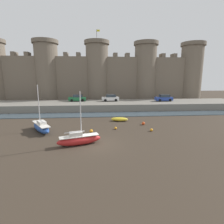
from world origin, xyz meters
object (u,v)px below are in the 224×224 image
(sailboat_foreground_left, at_px, (79,139))
(car_quay_west, at_px, (110,98))
(mooring_buoy_mid_mud, at_px, (143,123))
(mooring_buoy_near_shore, at_px, (116,128))
(car_quay_east, at_px, (164,98))
(mooring_buoy_near_channel, at_px, (151,130))
(mooring_buoy_off_centre, at_px, (91,131))
(sailboat_midflat_left, at_px, (41,127))
(car_quay_centre_west, at_px, (78,98))
(rowboat_foreground_centre, at_px, (120,119))

(sailboat_foreground_left, relative_size, car_quay_west, 1.38)
(mooring_buoy_mid_mud, distance_m, mooring_buoy_near_shore, 4.94)
(mooring_buoy_near_shore, relative_size, car_quay_west, 0.09)
(car_quay_east, bearing_deg, mooring_buoy_near_channel, -115.15)
(mooring_buoy_near_shore, bearing_deg, car_quay_east, 52.48)
(mooring_buoy_near_shore, xyz_separation_m, mooring_buoy_off_centre, (-3.34, -1.28, 0.05))
(sailboat_midflat_left, relative_size, mooring_buoy_mid_mud, 12.93)
(sailboat_midflat_left, height_order, car_quay_west, sailboat_midflat_left)
(sailboat_foreground_left, bearing_deg, car_quay_west, 78.01)
(sailboat_midflat_left, relative_size, mooring_buoy_near_channel, 15.99)
(sailboat_midflat_left, height_order, car_quay_centre_west, sailboat_midflat_left)
(mooring_buoy_near_channel, relative_size, car_quay_centre_west, 0.09)
(sailboat_midflat_left, relative_size, car_quay_west, 1.49)
(rowboat_foreground_centre, height_order, car_quay_centre_west, car_quay_centre_west)
(mooring_buoy_mid_mud, bearing_deg, sailboat_midflat_left, -171.41)
(mooring_buoy_off_centre, relative_size, car_quay_east, 0.11)
(sailboat_foreground_left, relative_size, mooring_buoy_off_centre, 12.52)
(mooring_buoy_near_channel, distance_m, car_quay_centre_west, 23.97)
(mooring_buoy_off_centre, bearing_deg, car_quay_west, 78.70)
(sailboat_foreground_left, height_order, car_quay_centre_west, sailboat_foreground_left)
(sailboat_foreground_left, xyz_separation_m, rowboat_foreground_centre, (5.63, 10.19, -0.28))
(mooring_buoy_off_centre, bearing_deg, mooring_buoy_near_shore, 20.87)
(mooring_buoy_off_centre, bearing_deg, sailboat_foreground_left, -105.29)
(sailboat_midflat_left, relative_size, mooring_buoy_off_centre, 13.50)
(sailboat_midflat_left, relative_size, mooring_buoy_near_shore, 16.94)
(mooring_buoy_near_shore, bearing_deg, sailboat_midflat_left, -179.33)
(mooring_buoy_mid_mud, height_order, car_quay_west, car_quay_west)
(sailboat_midflat_left, distance_m, car_quay_centre_west, 19.74)
(sailboat_foreground_left, bearing_deg, mooring_buoy_near_shore, 50.43)
(mooring_buoy_near_shore, bearing_deg, car_quay_west, 87.92)
(mooring_buoy_mid_mud, height_order, mooring_buoy_near_channel, mooring_buoy_mid_mud)
(mooring_buoy_off_centre, distance_m, mooring_buoy_near_channel, 8.05)
(sailboat_foreground_left, xyz_separation_m, mooring_buoy_mid_mud, (8.96, 7.49, -0.37))
(mooring_buoy_near_channel, xyz_separation_m, car_quay_east, (8.94, 19.05, 2.15))
(mooring_buoy_mid_mud, bearing_deg, car_quay_west, 102.73)
(sailboat_midflat_left, xyz_separation_m, rowboat_foreground_centre, (11.18, 4.90, -0.30))
(mooring_buoy_off_centre, bearing_deg, mooring_buoy_near_channel, 0.01)
(rowboat_foreground_centre, relative_size, mooring_buoy_mid_mud, 6.18)
(rowboat_foreground_centre, bearing_deg, sailboat_foreground_left, -118.89)
(sailboat_foreground_left, relative_size, mooring_buoy_near_shore, 15.71)
(sailboat_midflat_left, distance_m, rowboat_foreground_centre, 12.21)
(car_quay_west, bearing_deg, mooring_buoy_near_channel, -78.71)
(mooring_buoy_off_centre, xyz_separation_m, mooring_buoy_near_channel, (8.05, 0.00, -0.04))
(sailboat_midflat_left, bearing_deg, rowboat_foreground_centre, 23.65)
(sailboat_midflat_left, xyz_separation_m, mooring_buoy_off_centre, (6.68, -1.16, -0.40))
(mooring_buoy_mid_mud, distance_m, mooring_buoy_near_channel, 3.36)
(mooring_buoy_near_shore, xyz_separation_m, car_quay_west, (0.68, 18.88, 2.16))
(sailboat_foreground_left, distance_m, mooring_buoy_mid_mud, 11.68)
(mooring_buoy_mid_mud, distance_m, mooring_buoy_off_centre, 8.51)
(sailboat_midflat_left, xyz_separation_m, mooring_buoy_mid_mud, (14.51, 2.19, -0.39))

